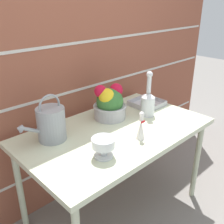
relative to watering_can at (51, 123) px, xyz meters
The scene contains 9 objects.
ground_plane 0.96m from the watering_can, 25.24° to the right, with size 12.00×12.00×0.00m, color gray.
brick_wall 0.55m from the watering_can, 36.38° to the left, with size 3.60×0.08×2.20m.
patio_table 0.47m from the watering_can, 25.24° to the right, with size 1.34×0.79×0.74m.
watering_can is the anchor object (origin of this frame).
crystal_pedestal_bowl 0.40m from the watering_can, 74.36° to the right, with size 0.14×0.14×0.12m.
flower_planter 0.50m from the watering_can, ahead, with size 0.25×0.25×0.27m.
glass_decanter 0.76m from the watering_can, 13.86° to the right, with size 0.11×0.11×0.35m.
figurine_vase 0.58m from the watering_can, 42.91° to the right, with size 0.06×0.06×0.19m.
wire_tray 0.91m from the watering_can, ahead, with size 0.25×0.25×0.04m.
Camera 1 is at (-1.14, -1.16, 1.59)m, focal length 42.00 mm.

